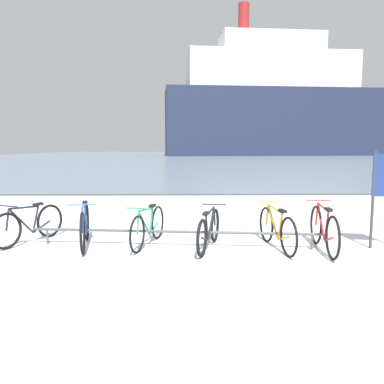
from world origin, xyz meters
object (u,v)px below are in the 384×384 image
object	(u,v)px
bicycle_2	(148,227)
bicycle_5	(324,229)
bicycle_1	(85,226)
bicycle_4	(277,229)
bicycle_0	(29,225)
ferry_ship	(273,106)
bicycle_3	(209,230)

from	to	relation	value
bicycle_2	bicycle_5	distance (m)	3.10
bicycle_1	bicycle_4	xyz separation A→B (m)	(3.43, -0.20, -0.02)
bicycle_0	bicycle_5	bearing A→B (deg)	-6.70
bicycle_5	ferry_ship	size ratio (longest dim) A/B	0.04
bicycle_1	bicycle_3	xyz separation A→B (m)	(2.24, -0.18, -0.05)
bicycle_0	bicycle_2	size ratio (longest dim) A/B	0.93
bicycle_0	bicycle_2	xyz separation A→B (m)	(2.25, -0.22, 0.00)
bicycle_4	bicycle_3	bearing A→B (deg)	178.73
ferry_ship	bicycle_5	bearing A→B (deg)	-101.70
bicycle_1	bicycle_2	world-z (taller)	bicycle_1
bicycle_4	ferry_ship	bearing A→B (deg)	77.66
bicycle_5	ferry_ship	distance (m)	71.93
bicycle_2	ferry_ship	xyz separation A→B (m)	(17.55, 69.44, 9.29)
bicycle_3	bicycle_4	size ratio (longest dim) A/B	0.97
bicycle_5	ferry_ship	bearing A→B (deg)	78.30
bicycle_1	bicycle_5	bearing A→B (deg)	-4.72
bicycle_2	bicycle_3	size ratio (longest dim) A/B	1.01
bicycle_1	bicycle_2	distance (m)	1.14
bicycle_2	bicycle_4	xyz separation A→B (m)	(2.29, -0.26, 0.01)
bicycle_3	ferry_ship	size ratio (longest dim) A/B	0.04
bicycle_4	bicycle_5	bearing A→B (deg)	-10.50
bicycle_1	bicycle_5	distance (m)	4.23
bicycle_1	bicycle_5	world-z (taller)	bicycle_1
bicycle_2	bicycle_3	distance (m)	1.12
bicycle_2	bicycle_5	bearing A→B (deg)	-7.52
bicycle_2	bicycle_5	world-z (taller)	bicycle_5
bicycle_1	bicycle_3	world-z (taller)	bicycle_1
bicycle_1	bicycle_2	bearing A→B (deg)	2.93
bicycle_2	bicycle_5	size ratio (longest dim) A/B	0.96
bicycle_0	bicycle_4	xyz separation A→B (m)	(4.55, -0.48, 0.01)
ferry_ship	bicycle_1	bearing A→B (deg)	-105.05
ferry_ship	bicycle_2	bearing A→B (deg)	-104.18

